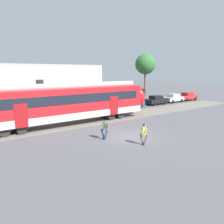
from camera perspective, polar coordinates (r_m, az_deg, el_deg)
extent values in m
plane|color=#515156|center=(18.84, 4.92, -6.41)|extent=(160.00, 160.00, 0.00)
cube|color=#B7B2AD|center=(23.31, -11.56, -0.62)|extent=(18.00, 3.06, 0.70)
cube|color=red|center=(23.06, -11.70, 3.16)|extent=(18.00, 3.00, 2.40)
cube|color=black|center=(21.67, -10.05, 3.28)|extent=(16.56, 0.03, 0.90)
cube|color=maroon|center=(24.37, 0.54, 1.75)|extent=(1.10, 0.04, 2.10)
cube|color=maroon|center=(20.19, -22.65, -0.93)|extent=(1.10, 0.04, 2.10)
cylinder|color=#9C9793|center=(22.93, -11.83, 6.58)|extent=(17.64, 0.70, 0.70)
cube|color=black|center=(21.93, -18.37, 7.53)|extent=(0.70, 0.12, 0.40)
cylinder|color=black|center=(26.58, 0.88, -0.35)|extent=(0.90, 2.40, 0.90)
cylinder|color=black|center=(25.78, -1.61, -0.70)|extent=(0.90, 2.40, 0.90)
cylinder|color=black|center=(21.93, -23.18, -3.59)|extent=(0.90, 2.40, 0.90)
cylinder|color=black|center=(21.68, -26.78, -4.03)|extent=(0.90, 2.40, 0.90)
ellipsoid|color=red|center=(28.37, 6.19, 3.97)|extent=(1.80, 2.85, 2.95)
cube|color=black|center=(28.54, 6.74, 5.21)|extent=(0.40, 2.40, 1.00)
cylinder|color=navy|center=(18.01, -2.42, -5.76)|extent=(0.36, 0.35, 0.87)
cylinder|color=navy|center=(17.80, -1.61, -5.95)|extent=(0.36, 0.35, 0.87)
cube|color=#2D7F47|center=(17.72, -2.03, -3.66)|extent=(0.42, 0.43, 0.56)
cylinder|color=#2D7F47|center=(17.51, -1.87, -4.00)|extent=(0.24, 0.23, 0.52)
cylinder|color=#2D7F47|center=(17.95, -2.18, -3.63)|extent=(0.24, 0.23, 0.52)
sphere|color=#9E7051|center=(17.63, -2.10, -2.43)|extent=(0.22, 0.22, 0.22)
sphere|color=black|center=(17.62, -2.04, -2.33)|extent=(0.20, 0.20, 0.20)
cube|color=maroon|center=(17.69, -1.45, -3.61)|extent=(0.31, 0.31, 0.40)
cylinder|color=#6B6051|center=(16.69, 8.83, -7.23)|extent=(0.37, 0.33, 0.87)
cylinder|color=#6B6051|center=(16.81, 7.78, -7.06)|extent=(0.37, 0.33, 0.87)
cube|color=gold|center=(16.55, 8.37, -4.80)|extent=(0.40, 0.43, 0.56)
cylinder|color=gold|center=(16.76, 7.98, -4.77)|extent=(0.25, 0.22, 0.52)
cylinder|color=gold|center=(16.36, 8.76, -5.17)|extent=(0.25, 0.22, 0.52)
sphere|color=brown|center=(16.45, 8.48, -3.49)|extent=(0.22, 0.22, 0.22)
sphere|color=black|center=(16.44, 8.41, -3.39)|extent=(0.20, 0.20, 0.20)
cube|color=#284799|center=(33.59, 5.22, 2.25)|extent=(4.04, 1.75, 0.68)
cube|color=navy|center=(33.40, 5.04, 3.28)|extent=(1.94, 1.49, 0.56)
cube|color=black|center=(34.05, 6.22, 3.33)|extent=(0.16, 1.37, 0.48)
cylinder|color=black|center=(35.04, 5.83, 2.02)|extent=(0.61, 0.22, 0.60)
cylinder|color=black|center=(33.94, 7.64, 1.70)|extent=(0.61, 0.22, 0.60)
cylinder|color=black|center=(33.40, 2.74, 1.64)|extent=(0.61, 0.22, 0.60)
cylinder|color=black|center=(32.24, 4.53, 1.29)|extent=(0.61, 0.22, 0.60)
cube|color=black|center=(37.18, 11.52, 2.89)|extent=(4.01, 1.67, 0.68)
cube|color=black|center=(36.99, 11.40, 3.82)|extent=(1.91, 1.46, 0.56)
cube|color=black|center=(37.70, 12.37, 3.85)|extent=(0.13, 1.37, 0.48)
cylinder|color=black|center=(38.66, 11.88, 2.65)|extent=(0.60, 0.20, 0.60)
cylinder|color=black|center=(37.65, 13.65, 2.37)|extent=(0.60, 0.20, 0.60)
cylinder|color=black|center=(36.85, 9.31, 2.36)|extent=(0.60, 0.20, 0.60)
cylinder|color=black|center=(35.80, 11.10, 2.06)|extent=(0.60, 0.20, 0.60)
cube|color=#B7BABF|center=(40.65, 15.80, 3.34)|extent=(4.02, 1.70, 0.68)
cube|color=#A1A3A8|center=(40.46, 15.72, 4.20)|extent=(1.92, 1.47, 0.56)
cube|color=black|center=(41.22, 16.52, 4.22)|extent=(0.14, 1.37, 0.48)
cylinder|color=black|center=(42.14, 15.97, 3.11)|extent=(0.60, 0.21, 0.60)
cylinder|color=black|center=(41.22, 17.69, 2.86)|extent=(0.60, 0.21, 0.60)
cylinder|color=black|center=(40.20, 13.82, 2.87)|extent=(0.60, 0.21, 0.60)
cylinder|color=black|center=(39.24, 15.57, 2.61)|extent=(0.60, 0.21, 0.60)
cube|color=#B22323|center=(44.19, 19.21, 3.71)|extent=(4.06, 1.79, 0.68)
cube|color=maroon|center=(44.00, 19.14, 4.50)|extent=(1.95, 1.51, 0.56)
cube|color=black|center=(44.77, 19.87, 4.50)|extent=(0.17, 1.37, 0.48)
cylinder|color=black|center=(45.68, 19.34, 3.48)|extent=(0.61, 0.22, 0.60)
cylinder|color=black|center=(44.77, 20.93, 3.24)|extent=(0.61, 0.22, 0.60)
cylinder|color=black|center=(43.72, 17.39, 3.30)|extent=(0.61, 0.22, 0.60)
cylinder|color=black|center=(42.78, 19.01, 3.05)|extent=(0.61, 0.22, 0.60)
cube|color=beige|center=(31.86, -18.99, 5.53)|extent=(18.14, 5.00, 6.00)
cube|color=#A7A39B|center=(31.77, -19.35, 11.29)|extent=(18.14, 5.00, 0.40)
cylinder|color=brown|center=(40.75, 8.56, 6.61)|extent=(0.32, 0.32, 5.48)
sphere|color=#2D662D|center=(40.68, 8.72, 12.28)|extent=(3.68, 3.68, 3.68)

